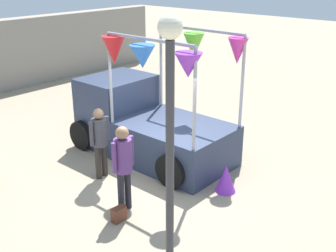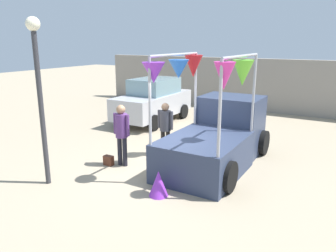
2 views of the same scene
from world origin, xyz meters
name	(u,v)px [view 1 (image 1 of 2)]	position (x,y,z in m)	size (l,w,h in m)	color
ground_plane	(154,180)	(0.00, 0.00, 0.00)	(60.00, 60.00, 0.00)	gray
vendor_truck	(144,119)	(0.98, 1.24, 0.89)	(2.44, 4.17, 3.13)	#2D3851
person_customer	(123,161)	(-1.24, -0.38, 1.06)	(0.53, 0.34, 1.75)	black
person_vendor	(100,137)	(-0.65, 1.01, 0.98)	(0.53, 0.34, 1.63)	#2D2823
handbag	(119,214)	(-1.59, -0.58, 0.14)	(0.28, 0.16, 0.28)	#592D1E
street_lamp	(170,120)	(-2.09, -2.27, 2.59)	(0.32, 0.32, 3.97)	#333338
folded_kite_bundle_violet	(226,179)	(0.65, -1.47, 0.30)	(0.44, 0.44, 0.60)	purple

